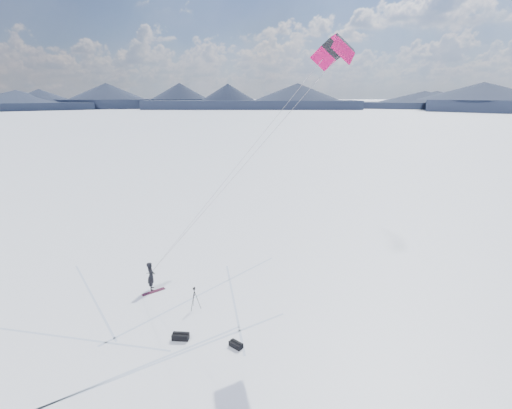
# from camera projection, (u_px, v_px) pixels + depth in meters

# --- Properties ---
(ground) EXTENTS (1800.00, 1800.00, 0.00)m
(ground) POSITION_uv_depth(u_px,v_px,m) (152.00, 323.00, 19.98)
(ground) COLOR white
(horizon_hills) EXTENTS (704.47, 706.88, 10.45)m
(horizon_hills) POSITION_uv_depth(u_px,v_px,m) (144.00, 244.00, 18.66)
(horizon_hills) COLOR #1A253A
(horizon_hills) RESTS_ON ground
(snow_tracks) EXTENTS (14.76, 10.25, 0.01)m
(snow_tracks) POSITION_uv_depth(u_px,v_px,m) (137.00, 326.00, 19.73)
(snow_tracks) COLOR #A8B9D5
(snow_tracks) RESTS_ON ground
(snowkiter) EXTENTS (0.67, 0.80, 1.86)m
(snowkiter) POSITION_uv_depth(u_px,v_px,m) (152.00, 289.00, 23.47)
(snowkiter) COLOR black
(snowkiter) RESTS_ON ground
(snowboard) EXTENTS (1.24, 1.23, 0.04)m
(snowboard) POSITION_uv_depth(u_px,v_px,m) (154.00, 292.00, 23.14)
(snowboard) COLOR maroon
(snowboard) RESTS_ON ground
(tripod) EXTENTS (0.57, 0.62, 1.33)m
(tripod) POSITION_uv_depth(u_px,v_px,m) (194.00, 295.00, 21.14)
(tripod) COLOR black
(tripod) RESTS_ON ground
(gear_bag_a) EXTENTS (0.85, 0.44, 0.37)m
(gear_bag_a) POSITION_uv_depth(u_px,v_px,m) (181.00, 336.00, 18.64)
(gear_bag_a) COLOR black
(gear_bag_a) RESTS_ON ground
(gear_bag_b) EXTENTS (0.76, 0.65, 0.31)m
(gear_bag_b) POSITION_uv_depth(u_px,v_px,m) (236.00, 345.00, 18.08)
(gear_bag_b) COLOR black
(gear_bag_b) RESTS_ON ground
(power_kite) EXTENTS (11.90, 5.42, 13.79)m
(power_kite) POSITION_uv_depth(u_px,v_px,m) (335.00, 52.00, 19.96)
(power_kite) COLOR #D00653
(power_kite) RESTS_ON ground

